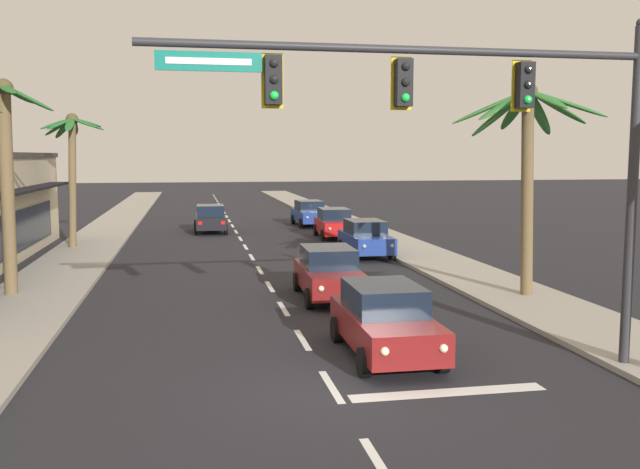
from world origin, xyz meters
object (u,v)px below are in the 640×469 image
sedan_parked_far_kerb (310,213)px  palm_right_second (527,142)px  sedan_parked_nearest_kerb (334,223)px  palm_left_second (6,155)px  sedan_third_in_queue (329,273)px  sedan_lead_at_stop_bar (385,320)px  traffic_signal_mast (487,119)px  sedan_oncoming_far (210,218)px  sedan_parked_mid_kerb (366,238)px  palm_left_third (72,151)px

sedan_parked_far_kerb → palm_right_second: size_ratio=0.65×
sedan_parked_nearest_kerb → palm_left_second: size_ratio=0.63×
sedan_third_in_queue → sedan_parked_far_kerb: (3.40, 23.25, 0.00)m
sedan_parked_nearest_kerb → palm_right_second: (2.59, -17.52, 4.24)m
sedan_lead_at_stop_bar → sedan_third_in_queue: same height
sedan_parked_nearest_kerb → palm_right_second: 18.21m
traffic_signal_mast → palm_left_second: bearing=138.1°
sedan_lead_at_stop_bar → sedan_third_in_queue: (0.01, 6.64, 0.00)m
palm_left_second → palm_right_second: (16.42, -3.24, 0.42)m
sedan_oncoming_far → sedan_parked_nearest_kerb: size_ratio=0.99×
sedan_oncoming_far → sedan_parked_mid_kerb: size_ratio=1.00×
sedan_lead_at_stop_bar → sedan_parked_far_kerb: 30.08m
sedan_oncoming_far → palm_right_second: palm_right_second is taller
traffic_signal_mast → palm_left_third: 25.28m
sedan_parked_nearest_kerb → sedan_parked_mid_kerb: 7.27m
sedan_lead_at_stop_bar → palm_left_second: palm_left_second is taller
sedan_parked_far_kerb → traffic_signal_mast: bearing=-93.4°
traffic_signal_mast → palm_left_second: 15.80m
sedan_oncoming_far → palm_left_third: 10.30m
sedan_lead_at_stop_bar → sedan_third_in_queue: bearing=90.0°
traffic_signal_mast → sedan_oncoming_far: 29.74m
palm_left_third → sedan_oncoming_far: bearing=43.7°
palm_right_second → sedan_parked_far_kerb: bearing=96.5°
palm_left_third → sedan_parked_far_kerb: bearing=34.8°
sedan_parked_mid_kerb → sedan_parked_far_kerb: size_ratio=0.99×
sedan_lead_at_stop_bar → palm_right_second: (6.21, 5.38, 4.24)m
sedan_parked_nearest_kerb → sedan_parked_far_kerb: size_ratio=1.00×
sedan_parked_mid_kerb → sedan_parked_far_kerb: (-0.17, 14.26, 0.00)m
traffic_signal_mast → palm_right_second: size_ratio=1.49×
sedan_parked_far_kerb → palm_left_third: size_ratio=0.67×
sedan_parked_mid_kerb → sedan_oncoming_far: bearing=120.7°
sedan_third_in_queue → sedan_parked_nearest_kerb: size_ratio=1.00×
sedan_third_in_queue → sedan_parked_far_kerb: same height
sedan_lead_at_stop_bar → sedan_parked_nearest_kerb: size_ratio=0.99×
sedan_oncoming_far → sedan_parked_nearest_kerb: same height
sedan_lead_at_stop_bar → palm_right_second: bearing=40.9°
sedan_oncoming_far → sedan_parked_mid_kerb: (6.80, -11.46, 0.00)m
sedan_lead_at_stop_bar → sedan_oncoming_far: (-3.22, 27.08, 0.00)m
sedan_oncoming_far → sedan_third_in_queue: bearing=-81.0°
sedan_lead_at_stop_bar → sedan_parked_mid_kerb: 16.03m
traffic_signal_mast → sedan_parked_far_kerb: traffic_signal_mast is taller
sedan_lead_at_stop_bar → palm_right_second: 9.24m
sedan_parked_nearest_kerb → palm_right_second: palm_right_second is taller
palm_right_second → palm_left_second: bearing=168.8°
sedan_lead_at_stop_bar → sedan_parked_nearest_kerb: (3.62, 22.90, 0.00)m
sedan_oncoming_far → palm_left_second: 20.11m
sedan_oncoming_far → sedan_parked_nearest_kerb: 8.02m
traffic_signal_mast → sedan_lead_at_stop_bar: traffic_signal_mast is taller
sedan_oncoming_far → palm_left_second: palm_left_second is taller
sedan_third_in_queue → sedan_parked_mid_kerb: same height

